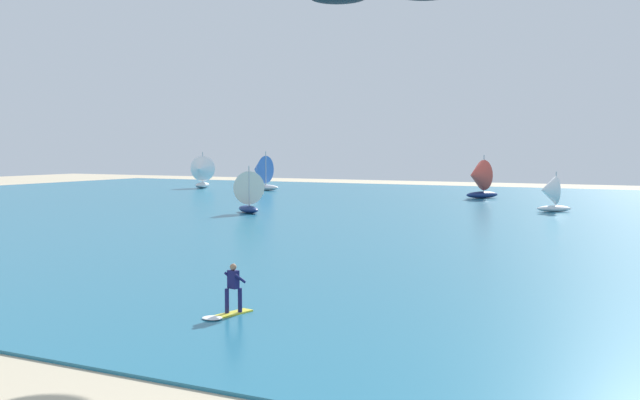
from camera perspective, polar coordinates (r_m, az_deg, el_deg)
ocean at (r=59.56m, az=17.07°, el=-1.42°), size 160.00×90.00×0.10m
kitesurfer at (r=24.36m, az=-7.05°, el=-7.45°), size 0.96×2.03×1.67m
sailboat_mid_right at (r=62.33m, az=-5.73°, el=0.69°), size 3.55×3.32×3.95m
sailboat_anchored_offshore at (r=100.95m, az=-9.21°, el=2.19°), size 3.87×4.37×4.91m
sailboat_heeled_over at (r=94.80m, az=-4.61°, el=2.14°), size 4.32×3.68×5.00m
sailboat_leading at (r=81.33m, az=12.15°, el=1.64°), size 4.05×4.18×4.67m
sailboat_mid_left at (r=65.68m, az=17.36°, el=0.50°), size 3.09×2.75×3.45m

